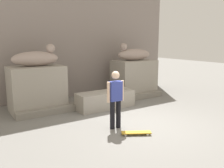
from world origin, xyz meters
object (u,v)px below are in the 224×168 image
at_px(statue_reclining_left, 36,58).
at_px(skateboard, 136,132).
at_px(skater, 115,97).
at_px(bottle_brown, 122,88).
at_px(bottle_green, 110,89).
at_px(statue_reclining_right, 134,54).

height_order(statue_reclining_left, skateboard, statue_reclining_left).
distance_m(skater, skateboard, 1.14).
bearing_deg(skateboard, bottle_brown, -87.23).
height_order(bottle_green, bottle_brown, bottle_brown).
xyz_separation_m(statue_reclining_right, skateboard, (-2.85, -3.76, -1.83)).
relative_size(skater, skateboard, 2.10).
xyz_separation_m(skateboard, bottle_green, (0.79, 2.56, 0.67)).
bearing_deg(skater, bottle_brown, -126.77).
height_order(skateboard, bottle_brown, bottle_brown).
distance_m(bottle_green, bottle_brown, 0.46).
height_order(statue_reclining_left, skater, statue_reclining_left).
bearing_deg(bottle_brown, statue_reclining_left, 153.58).
relative_size(statue_reclining_left, statue_reclining_right, 0.99).
xyz_separation_m(skater, bottle_green, (0.98, 1.83, -0.19)).
distance_m(statue_reclining_left, bottle_brown, 3.25).
distance_m(statue_reclining_left, skateboard, 4.44).
xyz_separation_m(statue_reclining_left, bottle_brown, (2.72, -1.35, -1.14)).
bearing_deg(skater, bottle_green, -114.66).
height_order(skateboard, bottle_green, bottle_green).
height_order(skater, bottle_brown, skater).
height_order(statue_reclining_right, bottle_green, statue_reclining_right).
relative_size(statue_reclining_right, skater, 0.99).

